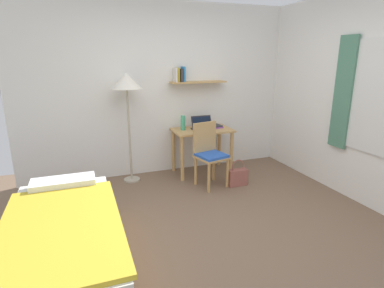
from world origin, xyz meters
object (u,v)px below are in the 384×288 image
desk (202,138)px  book_stack (216,126)px  bed (64,242)px  laptop (202,126)px  standing_lamp (127,86)px  water_bottle (183,123)px  handbag (238,177)px  desk_chair (209,152)px

desk → book_stack: 0.31m
bed → book_stack: book_stack is taller
laptop → book_stack: (0.25, 0.05, -0.03)m
standing_lamp → water_bottle: standing_lamp is taller
standing_lamp → handbag: (1.41, -0.72, -1.28)m
standing_lamp → book_stack: standing_lamp is taller
desk → handbag: 0.85m
handbag → water_bottle: bearing=128.9°
standing_lamp → book_stack: size_ratio=6.78×
book_stack → laptop: bearing=-168.4°
laptop → book_stack: size_ratio=1.42×
laptop → desk_chair: bearing=-100.8°
bed → water_bottle: size_ratio=8.79×
desk_chair → handbag: 0.55m
bed → desk_chair: 2.31m
bed → handbag: 2.54m
water_bottle → book_stack: water_bottle is taller
desk → desk_chair: bearing=-100.4°
desk → laptop: bearing=58.7°
laptop → handbag: 0.97m
standing_lamp → handbag: 2.03m
laptop → water_bottle: (-0.30, 0.05, 0.06)m
desk → handbag: size_ratio=2.32×
standing_lamp → laptop: 1.30m
bed → handbag: bed is taller
book_stack → bed: bearing=-141.4°
standing_lamp → desk: bearing=-2.4°
book_stack → handbag: (0.03, -0.73, -0.60)m
desk → standing_lamp: (-1.12, 0.05, 0.84)m
standing_lamp → water_bottle: (0.83, 0.01, -0.58)m
bed → book_stack: 2.95m
bed → water_bottle: water_bottle is taller
desk_chair → standing_lamp: (-1.03, 0.54, 0.92)m
bed → standing_lamp: standing_lamp is taller
desk → water_bottle: size_ratio=4.01×
laptop → handbag: size_ratio=0.85×
water_bottle → book_stack: 0.56m
bed → desk: size_ratio=2.19×
desk → desk_chair: desk_chair is taller
bed → laptop: bearing=41.1°
book_stack → handbag: size_ratio=0.60×
standing_lamp → laptop: size_ratio=4.77×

